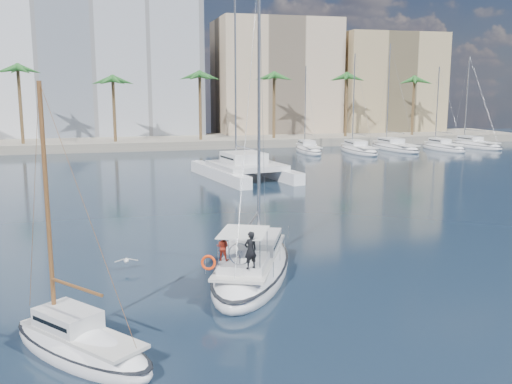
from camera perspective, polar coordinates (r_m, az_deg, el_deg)
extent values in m
plane|color=black|center=(28.16, -0.58, -7.55)|extent=(160.00, 160.00, 0.00)
cube|color=gray|center=(87.60, -10.41, 4.91)|extent=(120.00, 14.00, 1.20)
cube|color=silver|center=(99.28, -18.32, 12.93)|extent=(42.00, 16.00, 28.00)
cube|color=tan|center=(100.15, 1.88, 11.12)|extent=(20.00, 14.00, 20.00)
cube|color=tan|center=(105.78, 12.81, 10.29)|extent=(18.00, 12.00, 18.00)
cylinder|color=brown|center=(83.31, -10.30, 7.85)|extent=(0.44, 0.44, 10.50)
sphere|color=#246224|center=(83.26, -10.42, 11.46)|extent=(3.60, 3.60, 3.60)
cylinder|color=brown|center=(92.42, 11.43, 8.04)|extent=(0.44, 0.44, 10.50)
sphere|color=#246224|center=(92.37, 11.55, 11.30)|extent=(3.60, 3.60, 3.60)
ellipsoid|color=white|center=(26.73, -0.40, -7.85)|extent=(6.91, 10.43, 2.07)
ellipsoid|color=black|center=(26.64, -0.40, -7.25)|extent=(6.98, 10.53, 0.18)
cube|color=silver|center=(26.31, -0.47, -6.36)|extent=(5.07, 7.77, 0.12)
cube|color=silver|center=(27.31, -0.08, -4.95)|extent=(3.27, 3.85, 0.60)
cube|color=black|center=(27.30, -0.08, -4.91)|extent=(3.13, 3.51, 0.14)
cylinder|color=#B7BABF|center=(27.49, 0.30, 8.36)|extent=(0.15, 0.15, 13.10)
cylinder|color=#B7BABF|center=(26.18, -0.37, -2.91)|extent=(1.71, 3.74, 0.11)
cube|color=silver|center=(24.43, -1.21, -7.10)|extent=(2.74, 3.05, 0.36)
cube|color=white|center=(23.96, -1.26, -4.04)|extent=(2.74, 3.05, 0.04)
torus|color=silver|center=(23.33, -1.63, -6.23)|extent=(0.90, 0.43, 0.96)
torus|color=#F0390C|center=(23.31, -4.78, -7.05)|extent=(0.66, 0.43, 0.64)
imported|color=black|center=(22.89, -0.55, -5.83)|extent=(0.64, 0.51, 1.54)
imported|color=maroon|center=(24.08, -3.36, -5.52)|extent=(0.69, 0.65, 1.14)
ellipsoid|color=white|center=(20.19, -17.10, -14.83)|extent=(5.63, 6.36, 1.52)
ellipsoid|color=black|center=(20.10, -17.13, -14.27)|extent=(5.68, 6.42, 0.18)
cube|color=silver|center=(19.86, -16.97, -13.43)|extent=(4.16, 4.72, 0.12)
cube|color=silver|center=(20.29, -18.31, -11.88)|extent=(2.39, 2.52, 0.60)
cube|color=black|center=(20.28, -18.31, -11.82)|extent=(2.25, 2.33, 0.14)
cylinder|color=brown|center=(19.85, -20.15, -1.28)|extent=(0.15, 0.15, 8.03)
cylinder|color=brown|center=(19.44, -17.55, -9.04)|extent=(1.71, 2.12, 0.11)
cube|color=white|center=(54.74, -3.75, 1.82)|extent=(3.51, 12.90, 1.10)
cube|color=white|center=(56.84, 1.19, 2.15)|extent=(3.51, 12.90, 1.10)
cube|color=silver|center=(55.05, -0.96, 2.67)|extent=(7.03, 8.03, 0.50)
cube|color=silver|center=(55.54, -1.24, 3.47)|extent=(4.19, 4.45, 1.00)
cube|color=black|center=(55.54, -1.24, 3.52)|extent=(4.11, 3.94, 0.18)
cylinder|color=#B7BABF|center=(56.93, -2.08, 11.80)|extent=(0.18, 0.18, 17.20)
ellipsoid|color=silver|center=(28.30, -12.84, -6.71)|extent=(0.23, 0.44, 0.21)
sphere|color=silver|center=(28.50, -12.85, -6.55)|extent=(0.11, 0.11, 0.11)
cube|color=gray|center=(28.29, -13.48, -6.68)|extent=(0.50, 0.18, 0.12)
cube|color=gray|center=(28.30, -12.20, -6.62)|extent=(0.50, 0.18, 0.12)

